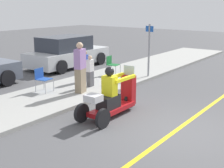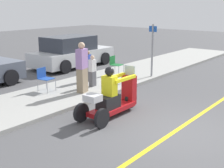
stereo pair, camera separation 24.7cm
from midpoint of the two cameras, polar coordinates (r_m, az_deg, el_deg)
name	(u,v)px [view 1 (the left image)]	position (r m, az deg, el deg)	size (l,w,h in m)	color
ground_plane	(175,131)	(8.07, 10.56, -8.52)	(60.00, 60.00, 0.00)	#4C4C4F
lane_stripe	(174,132)	(8.05, 10.48, -8.56)	(24.00, 0.12, 0.01)	gold
sidewalk_strip	(49,98)	(10.73, -12.04, -2.45)	(28.00, 2.80, 0.12)	#9E9E99
motorcycle_trike	(113,99)	(8.86, -0.71, -2.67)	(2.35, 0.83, 1.45)	black
spectator_with_child	(80,69)	(10.78, -6.49, 2.81)	(0.46, 0.34, 1.75)	gray
spectator_mid_group	(85,67)	(12.43, -5.50, 3.17)	(0.33, 0.26, 1.22)	#515156
spectator_near_curb	(90,72)	(11.61, -4.62, 2.28)	(0.29, 0.19, 1.17)	#515156
folding_chair_set_back	(42,77)	(11.22, -13.31, 1.20)	(0.52, 0.52, 0.82)	#A5A8AD
folding_chair_curbside	(112,63)	(13.52, -0.61, 3.80)	(0.52, 0.52, 0.82)	#A5A8AD
parked_car_lot_right	(67,53)	(16.04, -8.68, 5.71)	(4.42, 2.12, 1.57)	silver
street_sign	(149,48)	(13.26, 6.24, 6.54)	(0.08, 0.36, 2.20)	gray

